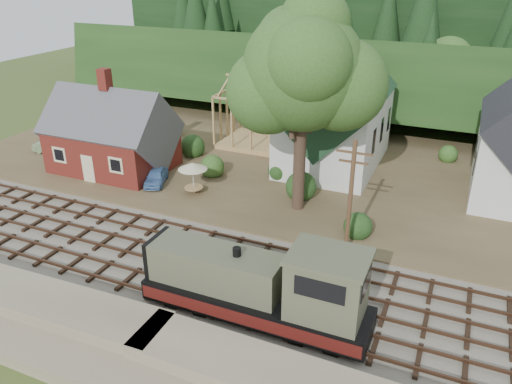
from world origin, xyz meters
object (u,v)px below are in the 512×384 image
at_px(car_green, 51,147).
at_px(car_blue, 156,176).
at_px(locomotive, 263,288).
at_px(patio_set, 193,167).

bearing_deg(car_green, car_blue, -110.43).
distance_m(locomotive, car_blue, 19.65).
distance_m(locomotive, car_green, 32.30).
relative_size(car_blue, car_green, 1.07).
relative_size(locomotive, car_green, 3.42).
relative_size(car_blue, patio_set, 1.45).
bearing_deg(car_blue, car_green, 150.24).
distance_m(car_blue, car_green, 13.82).
height_order(car_blue, car_green, car_blue).
xyz_separation_m(car_blue, car_green, (-13.65, 2.11, -0.06)).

